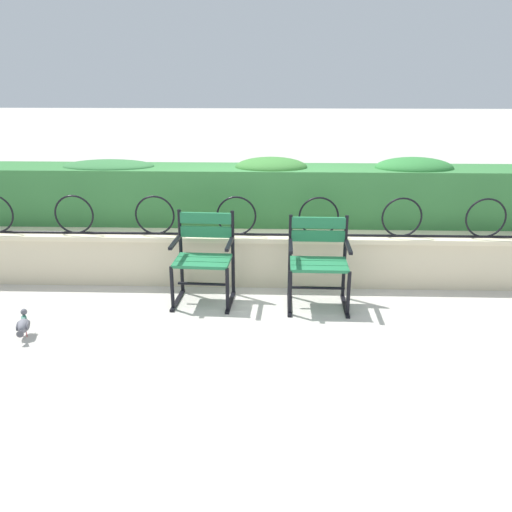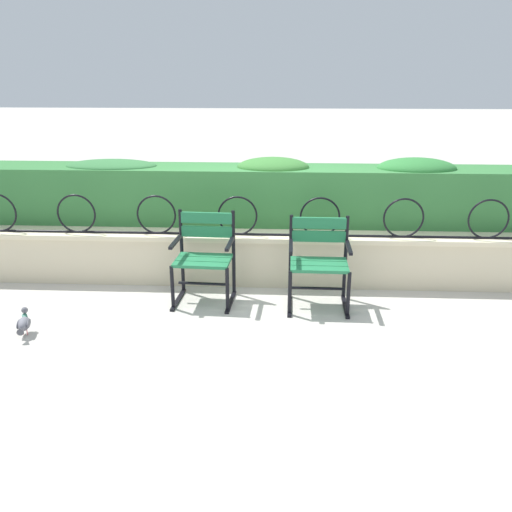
% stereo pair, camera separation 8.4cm
% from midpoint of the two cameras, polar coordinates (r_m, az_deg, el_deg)
% --- Properties ---
extents(ground_plane, '(60.00, 60.00, 0.00)m').
position_cam_midpoint_polar(ground_plane, '(5.15, 0.42, -6.11)').
color(ground_plane, '#BCB7AD').
extents(stone_wall, '(7.05, 0.41, 0.55)m').
position_cam_midpoint_polar(stone_wall, '(5.80, 0.79, -0.16)').
color(stone_wall, beige).
rests_on(stone_wall, ground).
extents(iron_arch_fence, '(6.52, 0.02, 0.42)m').
position_cam_midpoint_polar(iron_arch_fence, '(5.61, -1.24, 4.02)').
color(iron_arch_fence, black).
rests_on(iron_arch_fence, stone_wall).
extents(hedge_row, '(6.91, 0.62, 0.74)m').
position_cam_midpoint_polar(hedge_row, '(6.10, 1.21, 6.79)').
color(hedge_row, '#387A3D').
rests_on(hedge_row, stone_wall).
extents(park_chair_left, '(0.60, 0.55, 0.89)m').
position_cam_midpoint_polar(park_chair_left, '(5.31, -5.05, 0.07)').
color(park_chair_left, '#237547').
rests_on(park_chair_left, ground).
extents(park_chair_right, '(0.59, 0.53, 0.86)m').
position_cam_midpoint_polar(park_chair_right, '(5.22, 7.13, -0.41)').
color(park_chair_right, '#237547').
rests_on(park_chair_right, ground).
extents(pigeon_near_chairs, '(0.14, 0.29, 0.22)m').
position_cam_midpoint_polar(pigeon_near_chairs, '(5.10, -22.98, -6.60)').
color(pigeon_near_chairs, slate).
rests_on(pigeon_near_chairs, ground).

